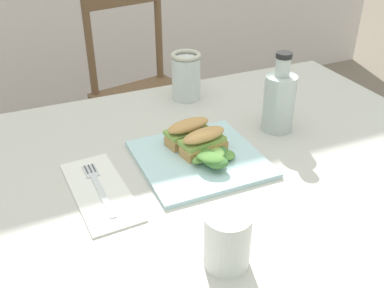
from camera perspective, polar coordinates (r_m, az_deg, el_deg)
name	(u,v)px	position (r m, az deg, el deg)	size (l,w,h in m)	color
dining_table	(188,213)	(1.02, -0.51, -8.86)	(1.28, 0.85, 0.74)	#BCB7AD
chair_wooden_far	(145,95)	(1.98, -6.11, 6.24)	(0.48, 0.48, 0.87)	brown
plate_lunch	(199,159)	(0.96, 0.96, -1.89)	(0.26, 0.26, 0.01)	silver
sandwich_half_front	(204,141)	(0.96, 1.49, 0.37)	(0.11, 0.07, 0.06)	tan
sandwich_half_back	(188,131)	(1.00, -0.50, 1.65)	(0.11, 0.07, 0.06)	tan
salad_mixed_greens	(214,156)	(0.93, 2.78, -1.61)	(0.11, 0.11, 0.03)	#84A84C
napkin_folded	(100,191)	(0.89, -11.72, -5.91)	(0.10, 0.25, 0.00)	silver
fork_on_napkin	(98,185)	(0.90, -12.03, -5.12)	(0.03, 0.19, 0.00)	silver
bottle_cold_brew	(279,104)	(1.08, 11.08, 5.06)	(0.07, 0.07, 0.19)	#472819
mason_jar_iced_tea	(186,78)	(1.22, -0.76, 8.44)	(0.08, 0.08, 0.13)	#C67528
cup_extra_side	(227,240)	(0.70, 4.53, -12.16)	(0.07, 0.07, 0.10)	white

